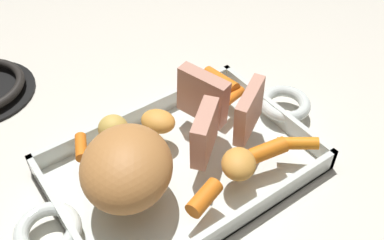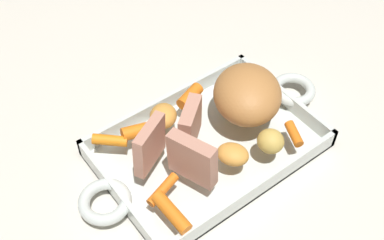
{
  "view_description": "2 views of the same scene",
  "coord_description": "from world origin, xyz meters",
  "views": [
    {
      "loc": [
        -0.22,
        -0.33,
        0.48
      ],
      "look_at": [
        0.03,
        0.01,
        0.07
      ],
      "focal_mm": 41.03,
      "sensor_mm": 36.0,
      "label": 1
    },
    {
      "loc": [
        0.33,
        0.39,
        0.64
      ],
      "look_at": [
        0.01,
        -0.03,
        0.06
      ],
      "focal_mm": 45.95,
      "sensor_mm": 36.0,
      "label": 2
    }
  ],
  "objects": [
    {
      "name": "roast_slice_thick",
      "position": [
        0.07,
        0.04,
        0.07
      ],
      "size": [
        0.04,
        0.08,
        0.08
      ],
      "primitive_type": "cube",
      "rotation": [
        -0.05,
        0.0,
        3.47
      ],
      "color": "tan",
      "rests_on": "roasting_dish"
    },
    {
      "name": "baby_carrot_short",
      "position": [
        0.13,
        -0.08,
        0.04
      ],
      "size": [
        0.05,
        0.05,
        0.02
      ],
      "primitive_type": "cylinder",
      "rotation": [
        1.65,
        0.0,
        4.02
      ],
      "color": "orange",
      "rests_on": "roasting_dish"
    },
    {
      "name": "roasting_dish",
      "position": [
        0.0,
        0.0,
        0.01
      ],
      "size": [
        0.47,
        0.24,
        0.04
      ],
      "color": "silver",
      "rests_on": "ground_plane"
    },
    {
      "name": "baby_carrot_northwest",
      "position": [
        0.12,
        0.04,
        0.04
      ],
      "size": [
        0.06,
        0.03,
        0.02
      ],
      "primitive_type": "cylinder",
      "rotation": [
        1.48,
        0.0,
        4.98
      ],
      "color": "orange",
      "rests_on": "roasting_dish"
    },
    {
      "name": "roast_slice_thin",
      "position": [
        0.03,
        -0.01,
        0.07
      ],
      "size": [
        0.07,
        0.06,
        0.07
      ],
      "primitive_type": "cube",
      "rotation": [
        -0.03,
        0.0,
        2.24
      ],
      "color": "tan",
      "rests_on": "roasting_dish"
    },
    {
      "name": "potato_golden_small",
      "position": [
        -0.06,
        0.08,
        0.05
      ],
      "size": [
        0.06,
        0.06,
        0.04
      ],
      "primitive_type": "ellipsoid",
      "rotation": [
        0.0,
        0.0,
        3.58
      ],
      "color": "gold",
      "rests_on": "roasting_dish"
    },
    {
      "name": "baby_carrot_southwest",
      "position": [
        -0.11,
        0.08,
        0.04
      ],
      "size": [
        0.03,
        0.05,
        0.02
      ],
      "primitive_type": "cylinder",
      "rotation": [
        1.62,
        0.0,
        2.75
      ],
      "color": "orange",
      "rests_on": "roasting_dish"
    },
    {
      "name": "baby_carrot_long",
      "position": [
        0.09,
        -0.07,
        0.05
      ],
      "size": [
        0.06,
        0.04,
        0.03
      ],
      "primitive_type": "cylinder",
      "rotation": [
        1.47,
        0.0,
        1.34
      ],
      "color": "orange",
      "rests_on": "roasting_dish"
    },
    {
      "name": "potato_corner",
      "position": [
        -0.0,
        0.06,
        0.05
      ],
      "size": [
        0.06,
        0.06,
        0.03
      ],
      "primitive_type": "ellipsoid",
      "rotation": [
        0.0,
        0.0,
        3.69
      ],
      "color": "gold",
      "rests_on": "roasting_dish"
    },
    {
      "name": "ground_plane",
      "position": [
        0.0,
        0.0,
        0.0
      ],
      "size": [
        1.67,
        1.67,
        0.0
      ],
      "primitive_type": "plane",
      "color": "silver"
    },
    {
      "name": "roast_slice_outer",
      "position": [
        0.1,
        -0.02,
        0.07
      ],
      "size": [
        0.08,
        0.05,
        0.08
      ],
      "primitive_type": "cube",
      "rotation": [
        0.08,
        0.0,
        5.22
      ],
      "color": "tan",
      "rests_on": "roasting_dish"
    },
    {
      "name": "pork_roast",
      "position": [
        -0.09,
        -0.01,
        0.07
      ],
      "size": [
        0.17,
        0.17,
        0.08
      ],
      "primitive_type": "ellipsoid",
      "rotation": [
        0.0,
        0.0,
        4.08
      ],
      "color": "#B8783E",
      "rests_on": "roasting_dish"
    },
    {
      "name": "potato_near_roast",
      "position": [
        0.04,
        -0.07,
        0.05
      ],
      "size": [
        0.07,
        0.07,
        0.03
      ],
      "primitive_type": "ellipsoid",
      "rotation": [
        0.0,
        0.0,
        3.97
      ],
      "color": "gold",
      "rests_on": "roasting_dish"
    },
    {
      "name": "baby_carrot_northeast",
      "position": [
        0.13,
        0.08,
        0.05
      ],
      "size": [
        0.02,
        0.07,
        0.03
      ],
      "primitive_type": "cylinder",
      "rotation": [
        1.47,
        0.0,
        0.05
      ],
      "color": "orange",
      "rests_on": "roasting_dish"
    },
    {
      "name": "baby_carrot_center_right",
      "position": [
        -0.02,
        -0.08,
        0.05
      ],
      "size": [
        0.05,
        0.04,
        0.02
      ],
      "primitive_type": "cylinder",
      "rotation": [
        1.56,
        0.0,
        5.04
      ],
      "color": "orange",
      "rests_on": "roasting_dish"
    }
  ]
}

